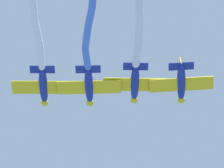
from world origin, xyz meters
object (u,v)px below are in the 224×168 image
(airplane_right_wing, at_px, (89,86))
(airplane_left_wing, at_px, (135,83))
(airplane_lead, at_px, (181,83))
(airplane_slot, at_px, (43,86))

(airplane_right_wing, bearing_deg, airplane_left_wing, -90.61)
(airplane_left_wing, xyz_separation_m, airplane_right_wing, (-0.03, 5.58, -0.30))
(airplane_lead, distance_m, airplane_right_wing, 11.17)
(airplane_left_wing, bearing_deg, airplane_right_wing, 87.01)
(airplane_lead, bearing_deg, airplane_slot, 91.72)
(airplane_left_wing, xyz_separation_m, airplane_slot, (-0.06, 11.16, 0.00))
(airplane_lead, bearing_deg, airplane_right_wing, 91.71)
(airplane_left_wing, distance_m, airplane_slot, 11.16)
(airplane_lead, relative_size, airplane_left_wing, 0.99)
(airplane_lead, xyz_separation_m, airplane_left_wing, (-0.03, 5.59, 0.30))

